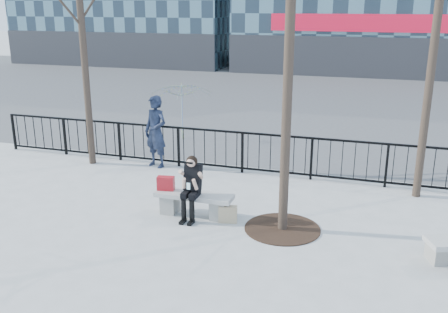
% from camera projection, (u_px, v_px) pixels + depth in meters
% --- Properties ---
extents(ground, '(120.00, 120.00, 0.00)m').
position_uv_depth(ground, '(194.00, 215.00, 10.50)').
color(ground, '#9B9B96').
rests_on(ground, ground).
extents(street_surface, '(60.00, 23.00, 0.01)m').
position_uv_depth(street_surface, '(305.00, 96.00, 24.16)').
color(street_surface, '#474747').
rests_on(street_surface, ground).
extents(railing, '(14.00, 0.06, 1.10)m').
position_uv_depth(railing, '(235.00, 152.00, 13.07)').
color(railing, black).
rests_on(railing, ground).
extents(tree_grate, '(1.50, 1.50, 0.02)m').
position_uv_depth(tree_grate, '(282.00, 229.00, 9.85)').
color(tree_grate, black).
rests_on(tree_grate, ground).
extents(bench_main, '(1.65, 0.46, 0.49)m').
position_uv_depth(bench_main, '(194.00, 202.00, 10.41)').
color(bench_main, gray).
rests_on(bench_main, ground).
extents(seated_woman, '(0.50, 0.64, 1.34)m').
position_uv_depth(seated_woman, '(191.00, 188.00, 10.16)').
color(seated_woman, black).
rests_on(seated_woman, ground).
extents(handbag, '(0.38, 0.23, 0.30)m').
position_uv_depth(handbag, '(166.00, 183.00, 10.52)').
color(handbag, '#AC151C').
rests_on(handbag, bench_main).
extents(shopping_bag, '(0.40, 0.22, 0.35)m').
position_uv_depth(shopping_bag, '(228.00, 214.00, 10.11)').
color(shopping_bag, '#CAB88F').
rests_on(shopping_bag, ground).
extents(standing_man, '(0.82, 0.66, 1.95)m').
position_uv_depth(standing_man, '(156.00, 132.00, 13.39)').
color(standing_man, black).
rests_on(standing_man, ground).
extents(vendor_umbrella, '(2.47, 2.50, 1.85)m').
position_uv_depth(vendor_umbrella, '(181.00, 111.00, 16.15)').
color(vendor_umbrella, '#D5E633').
rests_on(vendor_umbrella, ground).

